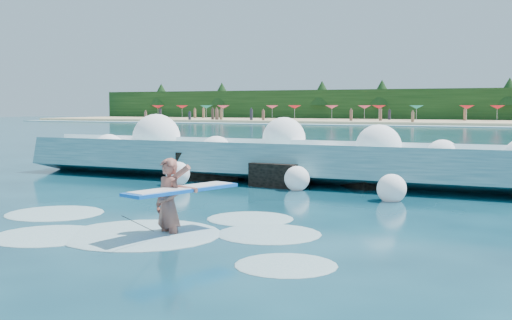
# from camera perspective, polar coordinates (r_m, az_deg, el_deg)

# --- Properties ---
(ground) EXTENTS (200.00, 200.00, 0.00)m
(ground) POSITION_cam_1_polar(r_m,az_deg,el_deg) (14.29, -8.98, -5.19)
(ground) COLOR #072838
(ground) RESTS_ON ground
(beach) EXTENTS (140.00, 20.00, 0.40)m
(beach) POSITION_cam_1_polar(r_m,az_deg,el_deg) (89.94, 20.68, 3.11)
(beach) COLOR tan
(beach) RESTS_ON ground
(wet_band) EXTENTS (140.00, 5.00, 0.08)m
(wet_band) POSITION_cam_1_polar(r_m,az_deg,el_deg) (78.99, 19.96, 2.81)
(wet_band) COLOR silver
(wet_band) RESTS_ON ground
(treeline) EXTENTS (140.00, 4.00, 5.00)m
(treeline) POSITION_cam_1_polar(r_m,az_deg,el_deg) (99.87, 21.24, 4.55)
(treeline) COLOR black
(treeline) RESTS_ON ground
(breaking_wave) EXTENTS (19.65, 2.99, 1.69)m
(breaking_wave) POSITION_cam_1_polar(r_m,az_deg,el_deg) (20.96, 3.54, -0.31)
(breaking_wave) COLOR teal
(breaking_wave) RESTS_ON ground
(rock_cluster) EXTENTS (8.03, 2.96, 1.19)m
(rock_cluster) POSITION_cam_1_polar(r_m,az_deg,el_deg) (20.68, 2.02, -0.97)
(rock_cluster) COLOR black
(rock_cluster) RESTS_ON ground
(surfer_with_board) EXTENTS (1.27, 2.96, 1.80)m
(surfer_with_board) POSITION_cam_1_polar(r_m,az_deg,el_deg) (12.28, -7.52, -3.69)
(surfer_with_board) COLOR #9E584A
(surfer_with_board) RESTS_ON ground
(wave_spray) EXTENTS (15.19, 4.56, 2.24)m
(wave_spray) POSITION_cam_1_polar(r_m,az_deg,el_deg) (21.20, 0.62, 1.07)
(wave_spray) COLOR white
(wave_spray) RESTS_ON ground
(surf_foam) EXTENTS (8.63, 5.38, 0.16)m
(surf_foam) POSITION_cam_1_polar(r_m,az_deg,el_deg) (13.01, -9.73, -6.20)
(surf_foam) COLOR silver
(surf_foam) RESTS_ON ground
(beach_umbrellas) EXTENTS (111.72, 6.83, 0.50)m
(beach_umbrellas) POSITION_cam_1_polar(r_m,az_deg,el_deg) (91.83, 21.02, 4.41)
(beach_umbrellas) COLOR red
(beach_umbrellas) RESTS_ON ground
(beachgoers) EXTENTS (106.99, 13.00, 1.91)m
(beachgoers) POSITION_cam_1_polar(r_m,az_deg,el_deg) (86.96, 17.85, 3.73)
(beachgoers) COLOR #3F332D
(beachgoers) RESTS_ON ground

